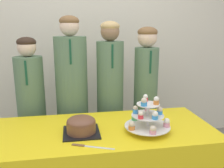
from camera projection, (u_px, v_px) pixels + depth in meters
wall_back at (88, 38)px, 2.96m from camera, size 9.00×0.06×2.70m
round_cake at (81, 125)px, 1.71m from camera, size 0.26×0.26×0.13m
cake_knife at (86, 146)px, 1.53m from camera, size 0.27×0.12×0.01m
cupcake_stand at (148, 117)px, 1.73m from camera, size 0.34×0.34×0.27m
student_0 at (32, 113)px, 2.30m from camera, size 0.26×0.27×1.39m
student_1 at (72, 102)px, 2.35m from camera, size 0.31×0.31×1.58m
student_2 at (110, 101)px, 2.41m from camera, size 0.27×0.27×1.53m
student_3 at (145, 100)px, 2.48m from camera, size 0.24×0.25×1.48m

